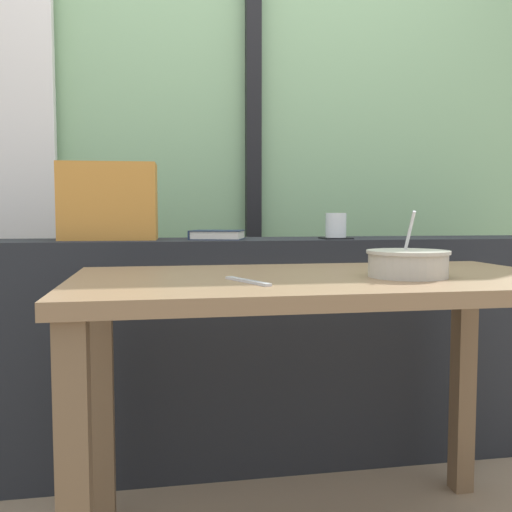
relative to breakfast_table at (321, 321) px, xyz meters
name	(u,v)px	position (x,y,z in m)	size (l,w,h in m)	color
outdoor_backdrop	(226,107)	(-0.07, 1.34, 0.78)	(4.80, 0.08, 2.80)	#8EBC89
window_divider_post	(253,127)	(0.05, 1.27, 0.68)	(0.07, 0.05, 2.60)	black
dark_console_ledge	(252,350)	(-0.07, 0.63, -0.22)	(2.80, 0.33, 0.80)	#23262B
breakfast_table	(321,321)	(0.00, 0.00, 0.00)	(1.22, 0.66, 0.74)	brown
coaster_square	(336,238)	(0.23, 0.57, 0.18)	(0.10, 0.10, 0.01)	black
juice_glass	(336,227)	(0.23, 0.57, 0.22)	(0.07, 0.07, 0.09)	white
closed_book	(217,235)	(-0.19, 0.62, 0.20)	(0.21, 0.20, 0.03)	#1E2D47
throw_pillow	(109,202)	(-0.56, 0.63, 0.31)	(0.32, 0.14, 0.26)	#D18938
soup_bowl	(408,264)	(0.19, -0.07, 0.15)	(0.20, 0.20, 0.16)	#BCB7A8
fork_utensil	(248,281)	(-0.21, -0.11, 0.12)	(0.02, 0.17, 0.01)	silver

